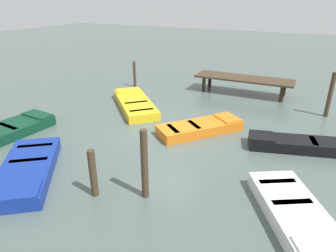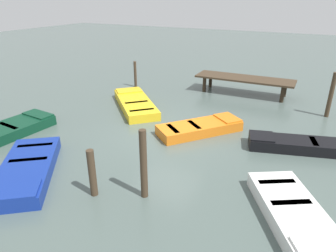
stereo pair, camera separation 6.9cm
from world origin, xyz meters
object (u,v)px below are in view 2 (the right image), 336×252
rowboat_black (303,145)px  rowboat_dark_green (15,128)px  rowboat_white (295,215)px  rowboat_orange (200,127)px  dock_segment (244,80)px  rowboat_yellow (135,103)px  mooring_piling_far_right (331,95)px  mooring_piling_mid_left (135,74)px  rowboat_blue (27,170)px  mooring_piling_near_right (92,173)px  mooring_piling_center (144,165)px

rowboat_black → rowboat_dark_green: bearing=3.3°
rowboat_white → rowboat_orange: (-4.05, 3.95, -0.00)m
rowboat_black → rowboat_orange: 3.91m
dock_segment → rowboat_orange: size_ratio=1.57×
rowboat_yellow → rowboat_orange: (4.01, -1.33, 0.00)m
rowboat_yellow → rowboat_orange: bearing=-153.1°
rowboat_white → mooring_piling_far_right: size_ratio=1.72×
rowboat_white → mooring_piling_mid_left: bearing=-160.8°
rowboat_black → rowboat_orange: same height
rowboat_black → rowboat_white: same height
rowboat_blue → dock_segment: bearing=124.0°
rowboat_yellow → mooring_piling_mid_left: (-1.99, 3.16, 0.56)m
rowboat_blue → rowboat_white: 7.82m
rowboat_orange → rowboat_yellow: bearing=110.8°
rowboat_black → mooring_piling_near_right: size_ratio=2.83×
dock_segment → mooring_piling_center: (-0.06, -10.75, 0.19)m
rowboat_black → mooring_piling_near_right: 7.49m
rowboat_blue → mooring_piling_near_right: 2.55m
mooring_piling_near_right → mooring_piling_center: bearing=24.4°
dock_segment → mooring_piling_near_right: mooring_piling_near_right is taller
dock_segment → mooring_piling_far_right: mooring_piling_far_right is taller
rowboat_orange → mooring_piling_far_right: mooring_piling_far_right is taller
rowboat_dark_green → rowboat_orange: bearing=-57.8°
rowboat_white → mooring_piling_center: 4.02m
rowboat_yellow → rowboat_dark_green: (-2.75, -4.79, 0.00)m
rowboat_yellow → rowboat_black: 7.98m
mooring_piling_near_right → mooring_piling_center: 1.46m
rowboat_black → rowboat_white: bearing=76.2°
mooring_piling_far_right → mooring_piling_center: (-4.39, -9.03, -0.02)m
mooring_piling_far_right → mooring_piling_near_right: bearing=-120.6°
dock_segment → rowboat_white: bearing=-70.0°
rowboat_yellow → mooring_piling_center: size_ratio=1.95×
dock_segment → mooring_piling_mid_left: size_ratio=3.47×
rowboat_blue → rowboat_white: size_ratio=1.08×
rowboat_blue → rowboat_white: same height
rowboat_dark_green → mooring_piling_center: size_ratio=1.53×
mooring_piling_far_right → rowboat_yellow: bearing=-160.9°
rowboat_black → mooring_piling_far_right: size_ratio=1.93×
mooring_piling_far_right → rowboat_blue: bearing=-129.9°
rowboat_black → mooring_piling_mid_left: (-9.90, 4.24, 0.56)m
dock_segment → mooring_piling_near_right: 11.42m
rowboat_dark_green → rowboat_blue: bearing=-117.6°
dock_segment → mooring_piling_mid_left: bearing=-166.9°
mooring_piling_near_right → mooring_piling_mid_left: bearing=116.6°
mooring_piling_mid_left → rowboat_blue: bearing=-76.5°
rowboat_white → mooring_piling_far_right: 8.32m
dock_segment → rowboat_black: bearing=-58.6°
rowboat_white → rowboat_orange: 5.66m
mooring_piling_far_right → mooring_piling_center: mooring_piling_far_right is taller
rowboat_blue → mooring_piling_center: size_ratio=1.90×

